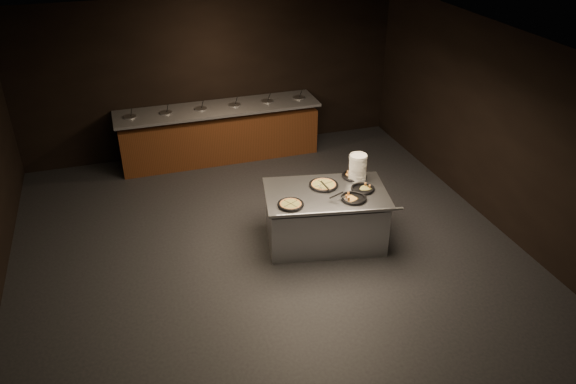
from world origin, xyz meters
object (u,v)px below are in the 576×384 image
serving_counter (325,218)px  plate_stack (358,167)px  pan_veggie_whole (291,204)px  pan_cheese_whole (324,185)px

serving_counter → plate_stack: plate_stack is taller
pan_veggie_whole → pan_cheese_whole: same height
serving_counter → plate_stack: 0.87m
serving_counter → plate_stack: (0.57, 0.23, 0.61)m
pan_veggie_whole → pan_cheese_whole: size_ratio=0.86×
serving_counter → plate_stack: size_ratio=4.86×
pan_cheese_whole → pan_veggie_whole: bearing=-149.0°
pan_cheese_whole → serving_counter: bearing=-99.5°
serving_counter → pan_veggie_whole: size_ratio=5.24×
plate_stack → pan_cheese_whole: 0.57m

